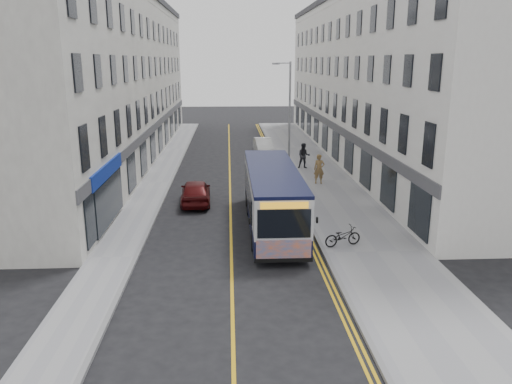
{
  "coord_description": "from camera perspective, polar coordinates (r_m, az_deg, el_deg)",
  "views": [
    {
      "loc": [
        -0.05,
        -20.98,
        8.09
      ],
      "look_at": [
        1.31,
        3.46,
        1.6
      ],
      "focal_mm": 35.0,
      "sensor_mm": 36.0,
      "label": 1
    }
  ],
  "objects": [
    {
      "name": "pavement_east",
      "position": [
        34.52,
        7.43,
        1.27
      ],
      "size": [
        4.5,
        64.0,
        0.12
      ],
      "primitive_type": "cube",
      "color": "gray",
      "rests_on": "ground"
    },
    {
      "name": "car_maroon",
      "position": [
        29.07,
        -6.92,
        0.04
      ],
      "size": [
        1.85,
        4.24,
        1.42
      ],
      "primitive_type": "imported",
      "rotation": [
        0.0,
        0.0,
        3.18
      ],
      "color": "#4D0C0D",
      "rests_on": "ground"
    },
    {
      "name": "bicycle",
      "position": [
        22.39,
        9.88,
        -5.0
      ],
      "size": [
        1.8,
        1.03,
        0.9
      ],
      "primitive_type": "imported",
      "rotation": [
        0.0,
        0.0,
        1.84
      ],
      "color": "black",
      "rests_on": "pavement_east"
    },
    {
      "name": "car_white",
      "position": [
        44.59,
        0.83,
        5.29
      ],
      "size": [
        1.72,
        4.26,
        1.38
      ],
      "primitive_type": "imported",
      "rotation": [
        0.0,
        0.0,
        0.06
      ],
      "color": "silver",
      "rests_on": "ground"
    },
    {
      "name": "road_centre_line",
      "position": [
        33.95,
        -3.0,
        1.05
      ],
      "size": [
        0.12,
        64.0,
        0.01
      ],
      "primitive_type": "cube",
      "color": "gold",
      "rests_on": "ground"
    },
    {
      "name": "road_dbl_yellow_outer",
      "position": [
        34.17,
        3.3,
        1.13
      ],
      "size": [
        0.1,
        64.0,
        0.01
      ],
      "primitive_type": "cube",
      "color": "gold",
      "rests_on": "ground"
    },
    {
      "name": "road_dbl_yellow_inner",
      "position": [
        34.14,
        2.97,
        1.13
      ],
      "size": [
        0.1,
        64.0,
        0.01
      ],
      "primitive_type": "cube",
      "color": "gold",
      "rests_on": "ground"
    },
    {
      "name": "pedestrian_far",
      "position": [
        37.99,
        5.5,
        4.14
      ],
      "size": [
        0.98,
        0.79,
        1.91
      ],
      "primitive_type": "imported",
      "rotation": [
        0.0,
        0.0,
        -0.07
      ],
      "color": "black",
      "rests_on": "pavement_east"
    },
    {
      "name": "pavement_west",
      "position": [
        34.3,
        -11.38,
        1.01
      ],
      "size": [
        2.0,
        64.0,
        0.12
      ],
      "primitive_type": "cube",
      "color": "gray",
      "rests_on": "ground"
    },
    {
      "name": "terrace_east",
      "position": [
        43.57,
        12.5,
        12.41
      ],
      "size": [
        6.0,
        46.0,
        13.0
      ],
      "primitive_type": "cube",
      "color": "white",
      "rests_on": "ground"
    },
    {
      "name": "terrace_west",
      "position": [
        42.95,
        -15.56,
        12.2
      ],
      "size": [
        6.0,
        46.0,
        13.0
      ],
      "primitive_type": "cube",
      "color": "silver",
      "rests_on": "ground"
    },
    {
      "name": "city_bus",
      "position": [
        24.49,
        1.9,
        -0.43
      ],
      "size": [
        2.41,
        10.32,
        3.0
      ],
      "color": "black",
      "rests_on": "ground"
    },
    {
      "name": "kerb_east",
      "position": [
        34.18,
        3.72,
        1.24
      ],
      "size": [
        0.18,
        64.0,
        0.13
      ],
      "primitive_type": "cube",
      "color": "slate",
      "rests_on": "ground"
    },
    {
      "name": "pedestrian_near",
      "position": [
        33.34,
        7.23,
        2.63
      ],
      "size": [
        0.73,
        0.49,
        1.96
      ],
      "primitive_type": "imported",
      "rotation": [
        0.0,
        0.0,
        -0.03
      ],
      "color": "olive",
      "rests_on": "pavement_east"
    },
    {
      "name": "streetlamp",
      "position": [
        35.43,
        3.73,
        8.81
      ],
      "size": [
        1.32,
        0.18,
        8.0
      ],
      "color": "gray",
      "rests_on": "ground"
    },
    {
      "name": "ground",
      "position": [
        22.48,
        -2.85,
        -6.26
      ],
      "size": [
        140.0,
        140.0,
        0.0
      ],
      "primitive_type": "plane",
      "color": "black",
      "rests_on": "ground"
    },
    {
      "name": "kerb_west",
      "position": [
        34.17,
        -9.72,
        1.05
      ],
      "size": [
        0.18,
        64.0,
        0.13
      ],
      "primitive_type": "cube",
      "color": "slate",
      "rests_on": "ground"
    }
  ]
}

